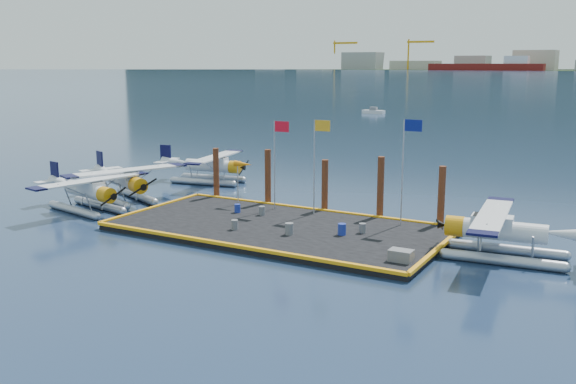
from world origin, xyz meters
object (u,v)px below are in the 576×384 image
flagpole_red (277,151)px  piling_1 (268,179)px  drum_3 (235,225)px  flagpole_yellow (317,152)px  drum_2 (342,229)px  flagpole_blue (406,156)px  piling_3 (380,190)px  piling_4 (441,198)px  drum_0 (237,208)px  seaplane_b (125,183)px  drum_4 (362,228)px  seaplane_c (212,168)px  drum_1 (289,229)px  seaplane_d (499,233)px  piling_0 (216,175)px  windsock (243,165)px  seaplane_a (89,193)px  crate (401,255)px  drum_5 (262,211)px  piling_2 (325,188)px

flagpole_red → piling_1: 3.28m
drum_3 → flagpole_red: (-0.50, 5.91, 3.70)m
flagpole_yellow → drum_2: bearing=-47.1°
flagpole_blue → piling_3: bearing=143.9°
flagpole_blue → drum_2: bearing=-121.5°
drum_2 → piling_4: (4.19, 5.49, 1.27)m
flagpole_red → drum_0: bearing=-130.8°
drum_0 → seaplane_b: bearing=179.0°
drum_0 → drum_4: drum_4 is taller
seaplane_c → drum_1: seaplane_c is taller
drum_1 → seaplane_d: bearing=12.0°
drum_3 → flagpole_red: bearing=94.8°
flagpole_red → piling_1: size_ratio=1.43×
piling_4 → piling_0: bearing=180.0°
seaplane_d → piling_3: 9.58m
flagpole_red → piling_3: size_ratio=1.40×
piling_3 → windsock: bearing=-170.5°
seaplane_a → seaplane_d: bearing=107.4°
crate → piling_0: size_ratio=0.29×
drum_1 → drum_0: bearing=150.9°
drum_2 → drum_5: drum_2 is taller
seaplane_b → flagpole_red: size_ratio=1.52×
drum_5 → crate: (11.33, -5.06, 0.01)m
drum_5 → piling_0: 7.23m
seaplane_a → seaplane_c: bearing=-172.7°
flagpole_yellow → piling_4: size_ratio=1.55×
flagpole_red → crate: bearing=-31.8°
seaplane_b → piling_3: piling_3 is taller
drum_0 → flagpole_yellow: 6.52m
seaplane_a → drum_3: size_ratio=15.10×
seaplane_c → piling_4: (21.63, -5.76, 0.63)m
drum_3 → piling_1: bearing=106.4°
flagpole_blue → drum_5: bearing=-167.9°
seaplane_b → drum_1: bearing=101.1°
piling_3 → flagpole_yellow: bearing=-157.2°
flagpole_yellow → piling_3: flagpole_yellow is taller
drum_1 → piling_2: bearing=99.2°
drum_3 → drum_4: (6.97, 3.03, -0.01)m
crate → piling_1: 15.65m
seaplane_d → piling_4: 6.35m
seaplane_a → crate: bearing=98.3°
seaplane_c → seaplane_a: bearing=-14.3°
flagpole_blue → piling_2: (-6.20, 1.60, -2.79)m
seaplane_a → drum_3: seaplane_a is taller
drum_0 → piling_1: size_ratio=0.13×
drum_2 → windsock: (-9.34, 3.89, 2.49)m
seaplane_b → drum_3: size_ratio=15.64×
piling_2 → drum_5: bearing=-128.7°
piling_4 → flagpole_yellow: bearing=-168.4°
flagpole_red → piling_0: bearing=165.5°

